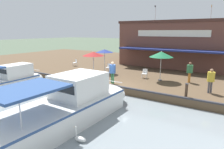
{
  "coord_description": "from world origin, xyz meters",
  "views": [
    {
      "loc": [
        12.78,
        8.53,
        4.87
      ],
      "look_at": [
        -1.0,
        -0.38,
        1.3
      ],
      "focal_mm": 32.0,
      "sensor_mm": 36.0,
      "label": 1
    }
  ],
  "objects_px": {
    "cafe_chair_facing_river": "(109,67)",
    "tree_behind_restaurant": "(136,33)",
    "patio_umbrella_near_quay_edge": "(161,54)",
    "cafe_chair_beside_entrance": "(75,62)",
    "person_at_quay_edge": "(211,78)",
    "cafe_chair_mid_patio": "(145,73)",
    "person_near_entrance": "(113,70)",
    "waterfront_restaurant": "(179,43)",
    "patio_umbrella_mid_patio_right": "(105,51)",
    "person_mid_patio": "(190,70)",
    "swan": "(80,138)",
    "motorboat_fourth_along": "(74,103)",
    "patio_umbrella_back_row": "(93,54)",
    "motorboat_nearest_quay": "(14,80)",
    "mooring_post": "(186,90)"
  },
  "relations": [
    {
      "from": "cafe_chair_facing_river",
      "to": "tree_behind_restaurant",
      "type": "xyz_separation_m",
      "value": [
        -14.07,
        -3.78,
        3.52
      ]
    },
    {
      "from": "patio_umbrella_near_quay_edge",
      "to": "cafe_chair_beside_entrance",
      "type": "xyz_separation_m",
      "value": [
        -1.51,
        -11.52,
        -1.83
      ]
    },
    {
      "from": "cafe_chair_beside_entrance",
      "to": "person_at_quay_edge",
      "type": "xyz_separation_m",
      "value": [
        3.18,
        15.73,
        0.62
      ]
    },
    {
      "from": "cafe_chair_mid_patio",
      "to": "person_near_entrance",
      "type": "relative_size",
      "value": 0.47
    },
    {
      "from": "waterfront_restaurant",
      "to": "patio_umbrella_mid_patio_right",
      "type": "bearing_deg",
      "value": -29.2
    },
    {
      "from": "person_at_quay_edge",
      "to": "person_mid_patio",
      "type": "xyz_separation_m",
      "value": [
        -2.31,
        -1.89,
        -0.0
      ]
    },
    {
      "from": "cafe_chair_facing_river",
      "to": "person_near_entrance",
      "type": "xyz_separation_m",
      "value": [
        4.06,
        3.11,
        0.68
      ]
    },
    {
      "from": "person_near_entrance",
      "to": "swan",
      "type": "relative_size",
      "value": 2.65
    },
    {
      "from": "cafe_chair_beside_entrance",
      "to": "motorboat_fourth_along",
      "type": "distance_m",
      "value": 14.47
    },
    {
      "from": "person_at_quay_edge",
      "to": "patio_umbrella_near_quay_edge",
      "type": "bearing_deg",
      "value": -111.59
    },
    {
      "from": "motorboat_fourth_along",
      "to": "person_near_entrance",
      "type": "bearing_deg",
      "value": -167.67
    },
    {
      "from": "person_at_quay_edge",
      "to": "patio_umbrella_back_row",
      "type": "bearing_deg",
      "value": -84.76
    },
    {
      "from": "cafe_chair_beside_entrance",
      "to": "person_mid_patio",
      "type": "bearing_deg",
      "value": 86.4
    },
    {
      "from": "motorboat_nearest_quay",
      "to": "tree_behind_restaurant",
      "type": "height_order",
      "value": "tree_behind_restaurant"
    },
    {
      "from": "cafe_chair_beside_entrance",
      "to": "cafe_chair_facing_river",
      "type": "bearing_deg",
      "value": 83.58
    },
    {
      "from": "cafe_chair_beside_entrance",
      "to": "person_mid_patio",
      "type": "distance_m",
      "value": 13.87
    },
    {
      "from": "person_at_quay_edge",
      "to": "person_mid_patio",
      "type": "bearing_deg",
      "value": -140.6
    },
    {
      "from": "cafe_chair_mid_patio",
      "to": "swan",
      "type": "relative_size",
      "value": 1.23
    },
    {
      "from": "patio_umbrella_mid_patio_right",
      "to": "swan",
      "type": "distance_m",
      "value": 12.74
    },
    {
      "from": "swan",
      "to": "patio_umbrella_back_row",
      "type": "bearing_deg",
      "value": -145.52
    },
    {
      "from": "cafe_chair_mid_patio",
      "to": "person_mid_patio",
      "type": "bearing_deg",
      "value": 98.04
    },
    {
      "from": "cafe_chair_mid_patio",
      "to": "person_near_entrance",
      "type": "distance_m",
      "value": 3.64
    },
    {
      "from": "cafe_chair_facing_river",
      "to": "motorboat_fourth_along",
      "type": "relative_size",
      "value": 0.09
    },
    {
      "from": "cafe_chair_beside_entrance",
      "to": "patio_umbrella_near_quay_edge",
      "type": "bearing_deg",
      "value": 82.53
    },
    {
      "from": "person_at_quay_edge",
      "to": "motorboat_nearest_quay",
      "type": "xyz_separation_m",
      "value": [
        6.0,
        -14.03,
        -0.81
      ]
    },
    {
      "from": "cafe_chair_facing_river",
      "to": "tree_behind_restaurant",
      "type": "distance_m",
      "value": 14.99
    },
    {
      "from": "person_at_quay_edge",
      "to": "tree_behind_restaurant",
      "type": "bearing_deg",
      "value": -139.75
    },
    {
      "from": "person_near_entrance",
      "to": "patio_umbrella_near_quay_edge",
      "type": "bearing_deg",
      "value": 136.8
    },
    {
      "from": "cafe_chair_mid_patio",
      "to": "motorboat_nearest_quay",
      "type": "distance_m",
      "value": 11.37
    },
    {
      "from": "person_mid_patio",
      "to": "waterfront_restaurant",
      "type": "bearing_deg",
      "value": -159.23
    },
    {
      "from": "patio_umbrella_mid_patio_right",
      "to": "cafe_chair_mid_patio",
      "type": "height_order",
      "value": "patio_umbrella_mid_patio_right"
    },
    {
      "from": "patio_umbrella_near_quay_edge",
      "to": "person_near_entrance",
      "type": "bearing_deg",
      "value": -43.2
    },
    {
      "from": "waterfront_restaurant",
      "to": "cafe_chair_beside_entrance",
      "type": "xyz_separation_m",
      "value": [
        7.63,
        -10.61,
        -2.28
      ]
    },
    {
      "from": "patio_umbrella_mid_patio_right",
      "to": "person_mid_patio",
      "type": "relative_size",
      "value": 1.44
    },
    {
      "from": "patio_umbrella_near_quay_edge",
      "to": "swan",
      "type": "bearing_deg",
      "value": 1.16
    },
    {
      "from": "motorboat_nearest_quay",
      "to": "cafe_chair_facing_river",
      "type": "bearing_deg",
      "value": 156.42
    },
    {
      "from": "patio_umbrella_near_quay_edge",
      "to": "person_at_quay_edge",
      "type": "height_order",
      "value": "patio_umbrella_near_quay_edge"
    },
    {
      "from": "patio_umbrella_back_row",
      "to": "cafe_chair_mid_patio",
      "type": "relative_size",
      "value": 2.94
    },
    {
      "from": "swan",
      "to": "tree_behind_restaurant",
      "type": "distance_m",
      "value": 27.99
    },
    {
      "from": "cafe_chair_beside_entrance",
      "to": "mooring_post",
      "type": "distance_m",
      "value": 15.44
    },
    {
      "from": "patio_umbrella_back_row",
      "to": "cafe_chair_facing_river",
      "type": "height_order",
      "value": "patio_umbrella_back_row"
    },
    {
      "from": "waterfront_restaurant",
      "to": "tree_behind_restaurant",
      "type": "distance_m",
      "value": 10.76
    },
    {
      "from": "waterfront_restaurant",
      "to": "cafe_chair_facing_river",
      "type": "xyz_separation_m",
      "value": [
        8.24,
        -5.18,
        -2.28
      ]
    },
    {
      "from": "cafe_chair_facing_river",
      "to": "patio_umbrella_back_row",
      "type": "bearing_deg",
      "value": 10.74
    },
    {
      "from": "patio_umbrella_back_row",
      "to": "mooring_post",
      "type": "xyz_separation_m",
      "value": [
        1.06,
        8.48,
        -1.78
      ]
    },
    {
      "from": "patio_umbrella_near_quay_edge",
      "to": "mooring_post",
      "type": "xyz_separation_m",
      "value": [
        3.61,
        3.05,
        -1.82
      ]
    },
    {
      "from": "patio_umbrella_mid_patio_right",
      "to": "swan",
      "type": "relative_size",
      "value": 3.62
    },
    {
      "from": "cafe_chair_beside_entrance",
      "to": "motorboat_nearest_quay",
      "type": "height_order",
      "value": "motorboat_nearest_quay"
    },
    {
      "from": "cafe_chair_mid_patio",
      "to": "cafe_chair_beside_entrance",
      "type": "relative_size",
      "value": 1.0
    },
    {
      "from": "patio_umbrella_mid_patio_right",
      "to": "motorboat_fourth_along",
      "type": "bearing_deg",
      "value": 25.36
    }
  ]
}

